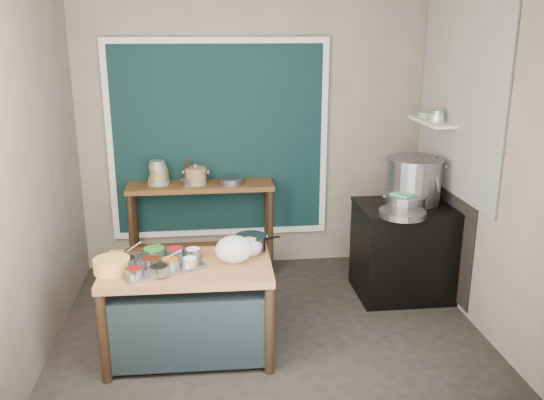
{
  "coord_description": "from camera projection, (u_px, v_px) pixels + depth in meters",
  "views": [
    {
      "loc": [
        -0.48,
        -4.31,
        2.43
      ],
      "look_at": [
        0.05,
        0.25,
        1.06
      ],
      "focal_mm": 38.0,
      "sensor_mm": 36.0,
      "label": 1
    }
  ],
  "objects": [
    {
      "name": "plastic_bag_b",
      "position": [
        249.0,
        247.0,
        4.42
      ],
      "size": [
        0.22,
        0.2,
        0.15
      ],
      "primitive_type": "ellipsoid",
      "rotation": [
        0.0,
        0.0,
        -0.14
      ],
      "color": "white",
      "rests_on": "prep_table"
    },
    {
      "name": "floor",
      "position": [
        270.0,
        330.0,
        4.85
      ],
      "size": [
        3.5,
        3.0,
        0.02
      ],
      "primitive_type": "cube",
      "color": "#2D2823",
      "rests_on": "ground"
    },
    {
      "name": "ceramic_crock",
      "position": [
        196.0,
        177.0,
        5.7
      ],
      "size": [
        0.25,
        0.25,
        0.15
      ],
      "primitive_type": null,
      "rotation": [
        0.0,
        0.0,
        -0.11
      ],
      "color": "olive",
      "rests_on": "back_counter"
    },
    {
      "name": "pot_lid",
      "position": [
        433.0,
        180.0,
        5.32
      ],
      "size": [
        0.18,
        0.44,
        0.42
      ],
      "primitive_type": "cylinder",
      "rotation": [
        0.0,
        1.36,
        -0.16
      ],
      "color": "gray",
      "rests_on": "stove_top"
    },
    {
      "name": "wide_bowl",
      "position": [
        231.0,
        181.0,
        5.72
      ],
      "size": [
        0.31,
        0.31,
        0.06
      ],
      "primitive_type": "cylinder",
      "rotation": [
        0.0,
        0.0,
        -0.31
      ],
      "color": "gray",
      "rests_on": "back_counter"
    },
    {
      "name": "utensil_cup",
      "position": [
        187.0,
        181.0,
        5.68
      ],
      "size": [
        0.18,
        0.18,
        0.08
      ],
      "primitive_type": "cylinder",
      "rotation": [
        0.0,
        0.0,
        -0.42
      ],
      "color": "gray",
      "rests_on": "back_counter"
    },
    {
      "name": "prep_table",
      "position": [
        189.0,
        310.0,
        4.39
      ],
      "size": [
        1.27,
        0.75,
        0.75
      ],
      "primitive_type": "cube",
      "rotation": [
        0.0,
        0.0,
        -0.02
      ],
      "color": "#966336",
      "rests_on": "floor"
    },
    {
      "name": "right_wall",
      "position": [
        486.0,
        162.0,
        4.65
      ],
      "size": [
        0.02,
        3.0,
        2.8
      ],
      "primitive_type": "cube",
      "color": "gray",
      "rests_on": "floor"
    },
    {
      "name": "curtain_panel",
      "position": [
        219.0,
        140.0,
        5.83
      ],
      "size": [
        2.1,
        0.02,
        1.9
      ],
      "primitive_type": "cube",
      "color": "black",
      "rests_on": "back_wall"
    },
    {
      "name": "stove_block",
      "position": [
        406.0,
        252.0,
        5.4
      ],
      "size": [
        0.9,
        0.68,
        0.85
      ],
      "primitive_type": "cube",
      "color": "black",
      "rests_on": "floor"
    },
    {
      "name": "stove_top",
      "position": [
        409.0,
        207.0,
        5.28
      ],
      "size": [
        0.92,
        0.69,
        0.03
      ],
      "primitive_type": "cube",
      "color": "black",
      "rests_on": "stove_block"
    },
    {
      "name": "tile_panel",
      "position": [
        459.0,
        98.0,
        5.04
      ],
      "size": [
        0.02,
        1.7,
        1.7
      ],
      "primitive_type": "cube",
      "color": "#B2B2AA",
      "rests_on": "right_wall"
    },
    {
      "name": "green_cloth",
      "position": [
        406.0,
        193.0,
        5.16
      ],
      "size": [
        0.3,
        0.29,
        0.02
      ],
      "primitive_type": "cube",
      "rotation": [
        0.0,
        0.0,
        0.63
      ],
      "color": "#59A173",
      "rests_on": "steamer"
    },
    {
      "name": "stock_pot",
      "position": [
        414.0,
        180.0,
        5.32
      ],
      "size": [
        0.68,
        0.68,
        0.42
      ],
      "primitive_type": null,
      "rotation": [
        0.0,
        0.0,
        -0.31
      ],
      "color": "gray",
      "rests_on": "stove_top"
    },
    {
      "name": "plastic_bag_a",
      "position": [
        234.0,
        249.0,
        4.29
      ],
      "size": [
        0.34,
        0.32,
        0.21
      ],
      "primitive_type": "ellipsoid",
      "rotation": [
        0.0,
        0.0,
        -0.37
      ],
      "color": "white",
      "rests_on": "prep_table"
    },
    {
      "name": "left_wall",
      "position": [
        33.0,
        174.0,
        4.26
      ],
      "size": [
        0.02,
        3.0,
        2.8
      ],
      "primitive_type": "cube",
      "color": "gray",
      "rests_on": "floor"
    },
    {
      "name": "back_wall",
      "position": [
        253.0,
        134.0,
        5.89
      ],
      "size": [
        3.5,
        0.02,
        2.8
      ],
      "primitive_type": "cube",
      "color": "gray",
      "rests_on": "floor"
    },
    {
      "name": "soot_patch",
      "position": [
        444.0,
        219.0,
        5.46
      ],
      "size": [
        0.01,
        1.3,
        1.3
      ],
      "primitive_type": "cube",
      "color": "black",
      "rests_on": "right_wall"
    },
    {
      "name": "shelf_bowl_stack",
      "position": [
        437.0,
        116.0,
        5.26
      ],
      "size": [
        0.13,
        0.13,
        0.11
      ],
      "color": "silver",
      "rests_on": "wall_shelf"
    },
    {
      "name": "curtain_frame",
      "position": [
        219.0,
        140.0,
        5.82
      ],
      "size": [
        2.22,
        0.03,
        2.02
      ],
      "primitive_type": null,
      "color": "beige",
      "rests_on": "back_wall"
    },
    {
      "name": "back_counter",
      "position": [
        202.0,
        229.0,
        5.87
      ],
      "size": [
        1.45,
        0.4,
        0.95
      ],
      "primitive_type": "cube",
      "color": "brown",
      "rests_on": "floor"
    },
    {
      "name": "shelf_bowl_green",
      "position": [
        426.0,
        115.0,
        5.53
      ],
      "size": [
        0.17,
        0.17,
        0.05
      ],
      "primitive_type": "cylinder",
      "rotation": [
        0.0,
        0.0,
        0.32
      ],
      "color": "gray",
      "rests_on": "wall_shelf"
    },
    {
      "name": "condiment_tray",
      "position": [
        159.0,
        265.0,
        4.24
      ],
      "size": [
        0.71,
        0.63,
        0.03
      ],
      "primitive_type": "cube",
      "rotation": [
        0.0,
        0.0,
        0.43
      ],
      "color": "gray",
      "rests_on": "prep_table"
    },
    {
      "name": "condiment_bowls",
      "position": [
        155.0,
        259.0,
        4.23
      ],
      "size": [
        0.62,
        0.47,
        0.07
      ],
      "color": "gray",
      "rests_on": "condiment_tray"
    },
    {
      "name": "saucepan",
      "position": [
        251.0,
        244.0,
        4.5
      ],
      "size": [
        0.33,
        0.33,
        0.14
      ],
      "primitive_type": null,
      "rotation": [
        0.0,
        0.0,
        0.38
      ],
      "color": "gray",
      "rests_on": "prep_table"
    },
    {
      "name": "steamer",
      "position": [
        405.0,
        201.0,
        5.18
      ],
      "size": [
        0.46,
        0.46,
        0.13
      ],
      "primitive_type": null,
      "rotation": [
        0.0,
        0.0,
        -0.22
      ],
      "color": "gray",
      "rests_on": "stove_top"
    },
    {
      "name": "bowl_stack",
      "position": [
        158.0,
        174.0,
        5.69
      ],
      "size": [
        0.21,
        0.21,
        0.24
      ],
      "color": "tan",
      "rests_on": "back_counter"
    },
    {
      "name": "yellow_basin",
      "position": [
        112.0,
        265.0,
        4.14
      ],
      "size": [
        0.31,
        0.31,
        0.1
      ],
      "primitive_type": "cylinder",
      "rotation": [
        0.0,
        0.0,
        -0.18
      ],
      "color": "#DB8F43",
      "rests_on": "prep_table"
    },
    {
      "name": "shallow_pan",
      "position": [
        402.0,
        213.0,
        4.96
      ],
      "size": [
        0.52,
        0.52,
        0.05
      ],
      "primitive_type": "cylinder",
      "rotation": [
        0.0,
        0.0,
        -0.36
      ],
      "color": "gray",
      "rests_on": "stove_top"
    },
    {
      "name": "wall_shelf",
      "position": [
        432.0,
        122.0,
        5.38
      ],
      "size": [
        0.22,
        0.7,
        0.03
      ],
      "primitive_type": "cube",
      "color": "beige",
      "rests_on": "right_wall"
    }
  ]
}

